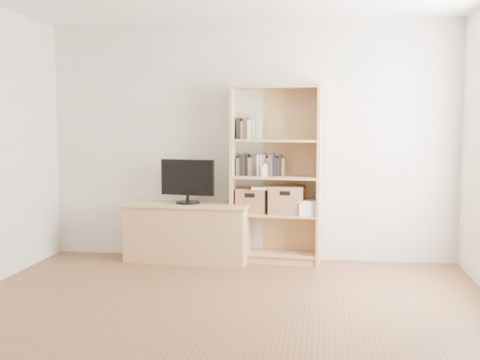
% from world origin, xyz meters
% --- Properties ---
extents(floor, '(4.50, 5.00, 0.01)m').
position_xyz_m(floor, '(0.00, 0.00, 0.00)').
color(floor, brown).
rests_on(floor, ground).
extents(back_wall, '(4.50, 0.02, 2.60)m').
position_xyz_m(back_wall, '(0.00, 2.50, 1.30)').
color(back_wall, beige).
rests_on(back_wall, floor).
extents(front_wall, '(4.50, 0.02, 2.60)m').
position_xyz_m(front_wall, '(0.00, -2.50, 1.30)').
color(front_wall, beige).
rests_on(front_wall, floor).
extents(tv_stand, '(1.35, 0.58, 0.61)m').
position_xyz_m(tv_stand, '(-0.66, 2.25, 0.30)').
color(tv_stand, tan).
rests_on(tv_stand, floor).
extents(bookshelf, '(0.98, 0.41, 1.92)m').
position_xyz_m(bookshelf, '(0.30, 2.33, 0.96)').
color(bookshelf, tan).
rests_on(bookshelf, floor).
extents(television, '(0.60, 0.14, 0.47)m').
position_xyz_m(television, '(-0.66, 2.25, 0.87)').
color(television, black).
rests_on(television, tv_stand).
extents(books_row_mid, '(0.76, 0.22, 0.20)m').
position_xyz_m(books_row_mid, '(0.30, 2.35, 1.04)').
color(books_row_mid, '#514A46').
rests_on(books_row_mid, bookshelf).
extents(books_row_upper, '(0.39, 0.16, 0.20)m').
position_xyz_m(books_row_upper, '(0.09, 2.37, 1.44)').
color(books_row_upper, '#514A46').
rests_on(books_row_upper, bookshelf).
extents(baby_monitor, '(0.06, 0.04, 0.11)m').
position_xyz_m(baby_monitor, '(0.19, 2.23, 1.00)').
color(baby_monitor, white).
rests_on(baby_monitor, bookshelf).
extents(basket_left, '(0.35, 0.30, 0.26)m').
position_xyz_m(basket_left, '(0.04, 2.34, 0.67)').
color(basket_left, '#9D6E47').
rests_on(basket_left, bookshelf).
extents(basket_right, '(0.38, 0.32, 0.30)m').
position_xyz_m(basket_right, '(0.42, 2.32, 0.68)').
color(basket_right, '#9D6E47').
rests_on(basket_right, bookshelf).
extents(laptop, '(0.36, 0.27, 0.03)m').
position_xyz_m(laptop, '(0.21, 2.31, 0.81)').
color(laptop, white).
rests_on(laptop, basket_left).
extents(magazine_stack, '(0.25, 0.32, 0.13)m').
position_xyz_m(magazine_stack, '(0.63, 2.30, 0.60)').
color(magazine_stack, beige).
rests_on(magazine_stack, bookshelf).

